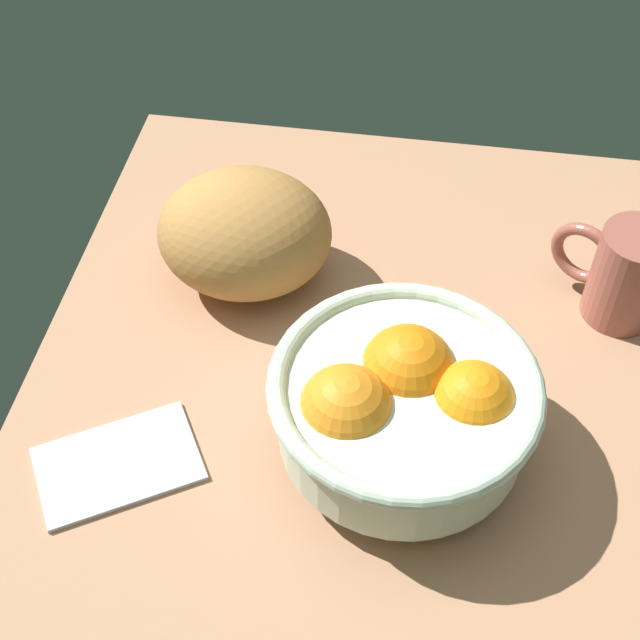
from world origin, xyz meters
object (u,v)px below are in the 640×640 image
fruit_bowl (405,404)px  napkin_folded (122,463)px  bread_loaf (249,234)px  mug (628,274)px

fruit_bowl → napkin_folded: size_ratio=1.65×
fruit_bowl → napkin_folded: fruit_bowl is taller
napkin_folded → fruit_bowl: bearing=-166.8°
fruit_bowl → bread_loaf: 24.71cm
napkin_folded → mug: bearing=-149.7°
bread_loaf → mug: size_ratio=1.56×
fruit_bowl → mug: 27.22cm
bread_loaf → napkin_folded: (6.27, 23.60, -5.41)cm
napkin_folded → mug: 49.07cm
bread_loaf → napkin_folded: 25.01cm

